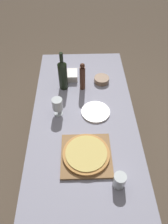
{
  "coord_description": "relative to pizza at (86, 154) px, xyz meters",
  "views": [
    {
      "loc": [
        -0.03,
        -1.03,
        1.97
      ],
      "look_at": [
        0.0,
        0.01,
        0.82
      ],
      "focal_mm": 35.0,
      "sensor_mm": 36.0,
      "label": 1
    }
  ],
  "objects": [
    {
      "name": "ground_plane",
      "position": [
        -0.01,
        0.31,
        -0.79
      ],
      "size": [
        12.0,
        12.0,
        0.0
      ],
      "primitive_type": "plane",
      "color": "brown"
    },
    {
      "name": "dining_table",
      "position": [
        -0.01,
        0.31,
        -0.13
      ],
      "size": [
        0.76,
        1.66,
        0.76
      ],
      "color": "#9393A8",
      "rests_on": "ground_plane"
    },
    {
      "name": "cutting_board",
      "position": [
        -0.0,
        0.0,
        -0.02
      ],
      "size": [
        0.32,
        0.32,
        0.02
      ],
      "color": "olive",
      "rests_on": "dining_table"
    },
    {
      "name": "pizza",
      "position": [
        0.0,
        0.0,
        0.0
      ],
      "size": [
        0.3,
        0.3,
        0.02
      ],
      "color": "#C68947",
      "rests_on": "cutting_board"
    },
    {
      "name": "wine_bottle",
      "position": [
        -0.16,
        0.66,
        0.11
      ],
      "size": [
        0.07,
        0.07,
        0.33
      ],
      "color": "black",
      "rests_on": "dining_table"
    },
    {
      "name": "pepper_mill",
      "position": [
        -0.01,
        0.64,
        0.09
      ],
      "size": [
        0.04,
        0.04,
        0.24
      ],
      "color": "#4C2819",
      "rests_on": "dining_table"
    },
    {
      "name": "wine_glass",
      "position": [
        -0.19,
        0.36,
        0.07
      ],
      "size": [
        0.08,
        0.08,
        0.15
      ],
      "color": "silver",
      "rests_on": "dining_table"
    },
    {
      "name": "small_bowl",
      "position": [
        0.16,
        0.72,
        -0.01
      ],
      "size": [
        0.13,
        0.13,
        0.04
      ],
      "color": "#84664C",
      "rests_on": "dining_table"
    },
    {
      "name": "drinking_tumbler",
      "position": [
        0.18,
        -0.19,
        0.02
      ],
      "size": [
        0.07,
        0.07,
        0.1
      ],
      "color": "silver",
      "rests_on": "dining_table"
    },
    {
      "name": "dinner_plate",
      "position": [
        0.08,
        0.37,
        -0.02
      ],
      "size": [
        0.21,
        0.21,
        0.01
      ],
      "color": "white",
      "rests_on": "dining_table"
    },
    {
      "name": "food_container",
      "position": [
        -0.12,
        0.78,
        -0.0
      ],
      "size": [
        0.14,
        0.13,
        0.06
      ],
      "color": "beige",
      "rests_on": "dining_table"
    }
  ]
}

